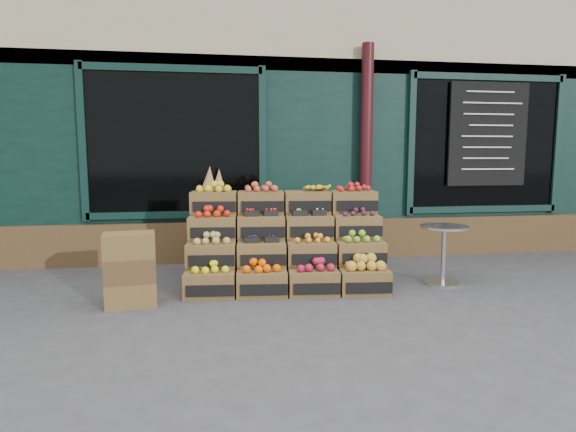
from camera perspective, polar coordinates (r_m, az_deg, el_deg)
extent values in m
plane|color=#3E3E40|center=(5.29, 3.38, -10.06)|extent=(60.00, 60.00, 0.00)
cube|color=black|center=(10.23, -2.92, 11.80)|extent=(12.00, 6.00, 4.80)
cube|color=#C1B28C|center=(7.64, -0.42, 24.15)|extent=(12.00, 0.18, 2.00)
cube|color=black|center=(7.27, -0.37, 6.62)|extent=(12.00, 0.12, 3.00)
cube|color=#4E381F|center=(7.31, -0.28, -2.83)|extent=(12.00, 0.18, 0.60)
cube|color=black|center=(7.14, -13.23, 8.43)|extent=(2.40, 0.06, 2.00)
cube|color=black|center=(8.32, 22.29, 7.88)|extent=(2.40, 0.06, 2.00)
cylinder|color=#380D11|center=(7.36, 9.23, 7.31)|extent=(0.18, 0.18, 3.20)
cube|color=black|center=(8.25, 22.63, 8.92)|extent=(1.30, 0.04, 1.60)
cube|color=brown|center=(5.52, -9.23, -7.90)|extent=(0.60, 0.44, 0.28)
cube|color=black|center=(5.33, -9.44, -8.77)|extent=(0.52, 0.07, 0.13)
cube|color=yellow|center=(5.48, -9.27, -6.02)|extent=(0.48, 0.34, 0.09)
cube|color=brown|center=(5.50, -3.11, -7.89)|extent=(0.60, 0.44, 0.28)
cube|color=black|center=(5.30, -3.08, -8.76)|extent=(0.52, 0.07, 0.13)
cube|color=#FC5500|center=(5.45, -3.12, -5.95)|extent=(0.48, 0.34, 0.10)
cube|color=brown|center=(5.53, 3.00, -7.79)|extent=(0.60, 0.44, 0.28)
cube|color=black|center=(5.34, 3.27, -8.65)|extent=(0.52, 0.07, 0.13)
cube|color=maroon|center=(5.49, 3.02, -5.83)|extent=(0.48, 0.34, 0.11)
cube|color=brown|center=(5.63, 8.97, -7.60)|extent=(0.60, 0.44, 0.28)
cube|color=black|center=(5.44, 9.44, -8.44)|extent=(0.52, 0.07, 0.13)
cube|color=#B88E2B|center=(5.58, 9.01, -5.56)|extent=(0.48, 0.34, 0.13)
cube|color=brown|center=(5.69, -9.06, -4.55)|extent=(0.60, 0.44, 0.28)
cube|color=black|center=(5.49, -9.25, -5.27)|extent=(0.52, 0.07, 0.13)
cube|color=#A4924A|center=(5.65, -9.10, -2.68)|extent=(0.48, 0.34, 0.10)
cube|color=brown|center=(5.66, -3.15, -4.52)|extent=(0.60, 0.44, 0.28)
cube|color=black|center=(5.47, -3.13, -5.24)|extent=(0.52, 0.07, 0.13)
cube|color=navy|center=(5.63, -3.16, -2.96)|extent=(0.48, 0.34, 0.03)
cube|color=brown|center=(5.70, 2.74, -4.44)|extent=(0.60, 0.44, 0.28)
cube|color=black|center=(5.50, 2.98, -5.16)|extent=(0.52, 0.07, 0.13)
cube|color=orange|center=(5.67, 2.75, -2.67)|extent=(0.48, 0.34, 0.08)
cube|color=brown|center=(5.79, 8.50, -4.32)|extent=(0.60, 0.44, 0.28)
cube|color=black|center=(5.60, 8.95, -5.02)|extent=(0.52, 0.07, 0.13)
cube|color=#7BA92C|center=(5.76, 8.54, -2.49)|extent=(0.48, 0.34, 0.10)
cube|color=brown|center=(5.87, -8.90, -1.39)|extent=(0.60, 0.44, 0.28)
cube|color=black|center=(5.67, -9.08, -1.98)|extent=(0.52, 0.07, 0.13)
cube|color=red|center=(5.85, -8.94, 0.43)|extent=(0.48, 0.34, 0.10)
cube|color=brown|center=(5.85, -3.20, -1.35)|extent=(0.60, 0.44, 0.28)
cube|color=black|center=(5.65, -3.17, -1.94)|extent=(0.52, 0.07, 0.13)
cube|color=red|center=(5.83, -3.21, 0.20)|extent=(0.48, 0.34, 0.04)
cube|color=brown|center=(5.88, 2.50, -1.30)|extent=(0.60, 0.44, 0.28)
cube|color=black|center=(5.68, 2.72, -1.88)|extent=(0.52, 0.07, 0.13)
cube|color=#82D445|center=(5.86, 2.51, 0.22)|extent=(0.48, 0.34, 0.03)
cube|color=brown|center=(5.97, 8.07, -1.23)|extent=(0.60, 0.44, 0.28)
cube|color=black|center=(5.78, 8.49, -1.81)|extent=(0.52, 0.07, 0.13)
cube|color=#3C162C|center=(5.95, 8.10, 0.45)|extent=(0.48, 0.34, 0.07)
cube|color=brown|center=(6.07, -8.75, 1.56)|extent=(0.60, 0.44, 0.28)
cube|color=black|center=(5.87, -8.92, 1.09)|extent=(0.52, 0.07, 0.13)
cube|color=gold|center=(6.06, -8.78, 3.33)|extent=(0.48, 0.34, 0.10)
cube|color=brown|center=(6.05, -3.24, 1.61)|extent=(0.60, 0.44, 0.28)
cube|color=black|center=(5.85, -3.22, 1.14)|extent=(0.52, 0.07, 0.13)
cube|color=#C14A31|center=(6.04, -3.25, 3.37)|extent=(0.48, 0.34, 0.09)
cube|color=brown|center=(6.08, 2.27, 1.65)|extent=(0.60, 0.44, 0.28)
cube|color=black|center=(5.88, 2.48, 1.18)|extent=(0.52, 0.07, 0.13)
cube|color=gold|center=(6.07, 2.28, 3.37)|extent=(0.48, 0.34, 0.09)
cube|color=brown|center=(6.17, 7.67, 1.67)|extent=(0.60, 0.44, 0.28)
cube|color=black|center=(5.97, 8.06, 1.21)|extent=(0.52, 0.07, 0.13)
cube|color=#AC1E21|center=(6.16, 7.70, 3.35)|extent=(0.48, 0.34, 0.08)
cube|color=#4E381F|center=(5.74, -0.19, -7.24)|extent=(2.34, 0.60, 0.28)
cube|color=#4E381F|center=(5.94, -0.34, -5.35)|extent=(2.34, 0.60, 0.56)
cube|color=#4E381F|center=(6.14, -0.47, -3.60)|extent=(2.34, 0.60, 0.84)
cone|color=olive|center=(6.05, -9.32, 4.40)|extent=(0.19, 0.19, 0.32)
cone|color=olive|center=(6.10, -8.19, 4.24)|extent=(0.17, 0.17, 0.28)
cube|color=brown|center=(5.38, -18.09, -8.71)|extent=(0.56, 0.42, 0.26)
cube|color=#4E381F|center=(5.31, -18.20, -6.04)|extent=(0.56, 0.42, 0.26)
cube|color=brown|center=(5.26, -18.31, -3.31)|extent=(0.56, 0.42, 0.26)
cylinder|color=silver|center=(6.26, 17.82, -7.55)|extent=(0.42, 0.42, 0.03)
cylinder|color=silver|center=(6.18, 17.94, -4.49)|extent=(0.06, 0.06, 0.69)
cylinder|color=silver|center=(6.12, 18.06, -1.23)|extent=(0.58, 0.58, 0.03)
imported|color=#1E6B20|center=(7.77, -13.81, 2.52)|extent=(0.76, 0.55, 1.94)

